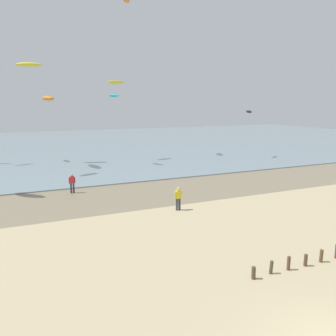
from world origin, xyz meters
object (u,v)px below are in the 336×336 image
person_nearest_camera (178,198)px  kite_aloft_1 (126,0)px  kite_aloft_2 (249,112)px  kite_aloft_8 (116,82)px  person_left_flank (72,183)px  kite_aloft_3 (48,98)px  kite_aloft_4 (114,96)px  kite_aloft_9 (29,65)px

person_nearest_camera → kite_aloft_1: 34.81m
kite_aloft_2 → kite_aloft_8: kite_aloft_8 is taller
person_nearest_camera → kite_aloft_8: size_ratio=0.68×
kite_aloft_2 → kite_aloft_8: bearing=124.0°
person_left_flank → kite_aloft_2: 28.65m
person_left_flank → kite_aloft_3: size_ratio=0.48×
kite_aloft_3 → person_left_flank: bearing=174.6°
kite_aloft_8 → kite_aloft_2: bearing=-35.3°
person_nearest_camera → kite_aloft_8: (2.84, 24.23, 9.47)m
person_nearest_camera → kite_aloft_2: bearing=42.4°
kite_aloft_1 → kite_aloft_2: (14.57, -8.96, -15.14)m
kite_aloft_1 → kite_aloft_2: kite_aloft_1 is taller
person_nearest_camera → kite_aloft_8: 26.17m
person_left_flank → kite_aloft_4: (7.44, 11.90, 7.68)m
kite_aloft_8 → person_left_flank: bearing=-136.2°
kite_aloft_1 → kite_aloft_2: bearing=84.9°
kite_aloft_4 → kite_aloft_8: (1.48, 3.90, 1.79)m
person_left_flank → kite_aloft_8: 20.47m
person_left_flank → kite_aloft_9: bearing=95.1°
kite_aloft_2 → kite_aloft_9: (-27.82, 7.46, 5.83)m
kite_aloft_9 → kite_aloft_8: bearing=6.6°
kite_aloft_2 → kite_aloft_4: (-18.82, 1.92, 2.07)m
person_nearest_camera → person_left_flank: same height
kite_aloft_4 → kite_aloft_8: kite_aloft_8 is taller
kite_aloft_2 → kite_aloft_4: kite_aloft_4 is taller
kite_aloft_2 → kite_aloft_8: size_ratio=0.83×
person_nearest_camera → kite_aloft_9: 29.30m
kite_aloft_3 → kite_aloft_9: kite_aloft_9 is taller
person_nearest_camera → kite_aloft_1: (5.61, 27.38, 20.75)m
kite_aloft_2 → kite_aloft_4: 19.03m
kite_aloft_3 → kite_aloft_8: size_ratio=1.42×
kite_aloft_1 → kite_aloft_3: 18.60m
kite_aloft_2 → kite_aloft_4: size_ratio=1.03×
kite_aloft_1 → kite_aloft_8: kite_aloft_1 is taller
kite_aloft_8 → kite_aloft_9: bearing=154.4°
person_left_flank → kite_aloft_2: kite_aloft_2 is taller
person_left_flank → kite_aloft_4: 16.00m
person_left_flank → kite_aloft_8: kite_aloft_8 is taller
kite_aloft_4 → kite_aloft_9: 11.22m
person_left_flank → kite_aloft_2: bearing=20.8°
person_nearest_camera → kite_aloft_1: size_ratio=0.61×
person_nearest_camera → kite_aloft_9: kite_aloft_9 is taller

